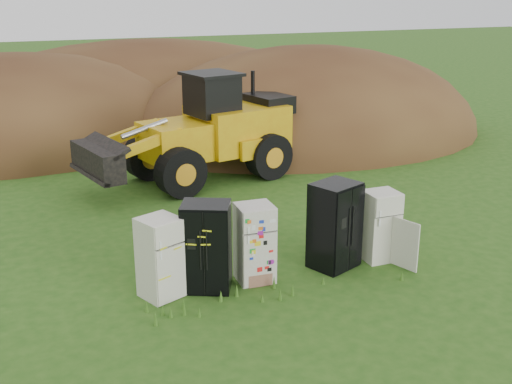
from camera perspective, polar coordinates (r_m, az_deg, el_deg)
ground at (r=13.49m, az=1.84°, el=-7.45°), size 120.00×120.00×0.00m
fridge_leftmost at (r=12.48m, az=-8.51°, el=-5.79°), size 0.92×0.91×1.61m
fridge_black_side at (r=12.66m, az=-4.42°, el=-4.86°), size 1.15×1.06×1.79m
fridge_sticker at (r=12.99m, az=-0.11°, el=-4.56°), size 0.75×0.70×1.63m
fridge_black_right at (r=13.67m, az=6.99°, el=-2.96°), size 1.17×1.08×1.87m
fridge_open_door at (r=14.24m, az=10.97°, el=-2.97°), size 0.71×0.65×1.56m
wheel_loader at (r=19.30m, az=-5.95°, el=5.53°), size 7.22×4.31×3.27m
dirt_mound_right at (r=25.83m, az=4.47°, el=5.09°), size 14.49×10.62×7.03m
dirt_mound_left at (r=27.10m, az=-20.86°, el=4.57°), size 16.09×12.07×6.50m
dirt_mound_back at (r=30.25m, az=-9.63°, el=6.83°), size 18.92×12.61×6.78m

